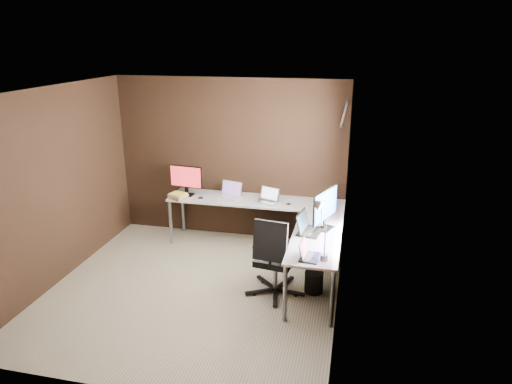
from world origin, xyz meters
The scene contains 15 objects.
room centered at (0.34, 0.07, 1.28)m, with size 3.60×3.60×2.50m.
desk centered at (0.84, 1.04, 0.68)m, with size 2.65×2.25×0.73m.
drawer_pedestal centered at (1.43, 1.15, 0.30)m, with size 0.42×0.50×0.60m, color silver.
monitor_left centered at (-0.62, 1.50, 0.99)m, with size 0.53×0.17×0.46m.
monitor_right centered at (1.57, 0.63, 1.02)m, with size 0.26×0.60×0.52m.
laptop_white centered at (0.06, 1.55, 0.78)m, with size 0.38×0.31×0.22m.
laptop_silver centered at (0.67, 1.46, 0.78)m, with size 0.37×0.31×0.21m.
laptop_black_big centered at (1.37, 0.48, 0.79)m, with size 0.33×0.43×0.26m.
laptop_black_small centered at (1.45, -0.23, 0.77)m, with size 0.23×0.31×0.20m.
book_stack centered at (-0.68, 1.30, 0.77)m, with size 0.33×0.31×0.08m.
mouse_left centered at (-0.35, 1.36, 0.75)m, with size 0.09×0.06×0.03m, color black.
mouse_corner centered at (1.00, 1.38, 0.75)m, with size 0.08×0.05×0.03m, color black.
desk_lamp centered at (1.57, -0.19, 1.14)m, with size 0.20×0.24×0.65m.
office_chair centered at (1.02, 0.13, 0.30)m, with size 0.58×0.59×1.04m.
wastebasket centered at (1.50, 0.29, 0.14)m, with size 0.23×0.23×0.27m, color black.
Camera 1 is at (1.89, -4.81, 3.06)m, focal length 32.00 mm.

